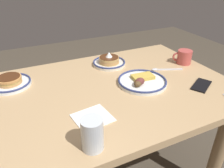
{
  "coord_description": "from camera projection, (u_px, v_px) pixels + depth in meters",
  "views": [
    {
      "loc": [
        0.39,
        0.9,
        1.3
      ],
      "look_at": [
        -0.03,
        0.02,
        0.75
      ],
      "focal_mm": 35.16,
      "sensor_mm": 36.0,
      "label": 1
    }
  ],
  "objects": [
    {
      "name": "cell_phone",
      "position": [
        201.0,
        85.0,
        1.16
      ],
      "size": [
        0.16,
        0.13,
        0.01
      ],
      "primitive_type": "cube",
      "rotation": [
        0.0,
        0.0,
        0.52
      ],
      "color": "black",
      "rests_on": "dining_table"
    },
    {
      "name": "tea_spoon",
      "position": [
        163.0,
        69.0,
        1.33
      ],
      "size": [
        0.18,
        0.08,
        0.01
      ],
      "color": "silver",
      "rests_on": "dining_table"
    },
    {
      "name": "coffee_mug",
      "position": [
        184.0,
        57.0,
        1.39
      ],
      "size": [
        0.11,
        0.09,
        0.09
      ],
      "color": "#BF4C47",
      "rests_on": "dining_table"
    },
    {
      "name": "plate_far_companion",
      "position": [
        142.0,
        81.0,
        1.17
      ],
      "size": [
        0.26,
        0.26,
        0.05
      ],
      "color": "white",
      "rests_on": "dining_table"
    },
    {
      "name": "plate_near_main",
      "position": [
        109.0,
        62.0,
        1.39
      ],
      "size": [
        0.21,
        0.21,
        0.08
      ],
      "color": "silver",
      "rests_on": "dining_table"
    },
    {
      "name": "paper_napkin",
      "position": [
        93.0,
        118.0,
        0.92
      ],
      "size": [
        0.17,
        0.16,
        0.0
      ],
      "primitive_type": "cube",
      "rotation": [
        0.0,
        0.0,
        0.14
      ],
      "color": "white",
      "rests_on": "dining_table"
    },
    {
      "name": "dining_table",
      "position": [
        106.0,
        107.0,
        1.19
      ],
      "size": [
        1.35,
        0.88,
        0.72
      ],
      "color": "tan",
      "rests_on": "ground_plane"
    },
    {
      "name": "plate_center_pancakes",
      "position": [
        10.0,
        82.0,
        1.15
      ],
      "size": [
        0.21,
        0.21,
        0.05
      ],
      "color": "white",
      "rests_on": "dining_table"
    },
    {
      "name": "drinking_glass",
      "position": [
        92.0,
        136.0,
        0.75
      ],
      "size": [
        0.08,
        0.08,
        0.12
      ],
      "color": "silver",
      "rests_on": "dining_table"
    }
  ]
}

